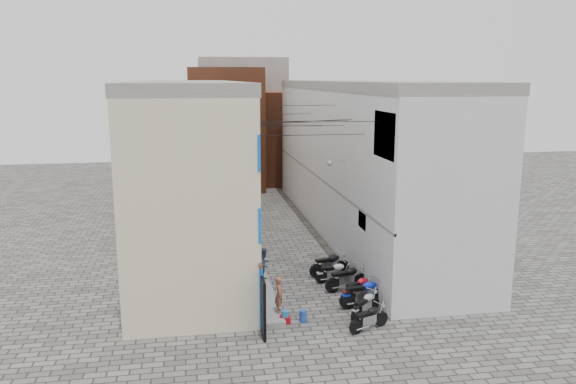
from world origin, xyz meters
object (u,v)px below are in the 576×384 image
motorcycle_c (364,292)px  person_a (279,294)px  motorcycle_g (330,263)px  water_jug_far (285,317)px  red_crate (285,319)px  person_b (264,264)px  motorcycle_a (369,317)px  motorcycle_e (347,277)px  motorcycle_d (359,287)px  motorcycle_b (366,304)px  motorcycle_f (334,271)px  water_jug_near (303,316)px

motorcycle_c → person_a: bearing=-91.9°
motorcycle_c → motorcycle_g: bearing=177.6°
water_jug_far → red_crate: water_jug_far is taller
person_b → water_jug_far: size_ratio=3.02×
motorcycle_a → water_jug_far: motorcycle_a is taller
water_jug_far → person_a: bearing=106.7°
motorcycle_e → motorcycle_c: bearing=-8.5°
motorcycle_d → person_a: 3.83m
water_jug_far → motorcycle_a: bearing=-21.0°
motorcycle_a → motorcycle_b: bearing=145.0°
motorcycle_g → red_crate: size_ratio=4.85×
motorcycle_a → motorcycle_f: 5.04m
person_b → water_jug_far: bearing=-133.1°
motorcycle_c → person_a: (-3.59, -0.51, 0.33)m
motorcycle_c → water_jug_near: (-2.74, -1.01, -0.40)m
motorcycle_e → person_b: 3.72m
person_b → red_crate: person_b is taller
motorcycle_f → person_b: person_b is taller
motorcycle_d → motorcycle_e: 1.15m
motorcycle_f → motorcycle_d: bearing=9.8°
water_jug_near → water_jug_far: size_ratio=0.93×
motorcycle_b → person_a: 3.39m
person_a → water_jug_near: size_ratio=3.14×
person_b → red_crate: 4.19m
water_jug_near → motorcycle_e: bearing=48.7°
motorcycle_c → person_a: size_ratio=1.53×
motorcycle_a → motorcycle_g: size_ratio=0.86×
motorcycle_c → red_crate: 3.62m
motorcycle_b → motorcycle_e: 2.88m
motorcycle_a → water_jug_far: size_ratio=3.67×
motorcycle_e → person_a: 4.15m
motorcycle_f → red_crate: bearing=-40.6°
person_a → person_b: 3.59m
motorcycle_d → water_jug_far: 3.88m
motorcycle_e → motorcycle_g: motorcycle_e is taller
motorcycle_g → motorcycle_e: bearing=-6.8°
motorcycle_b → motorcycle_d: bearing=131.0°
motorcycle_d → motorcycle_g: motorcycle_g is taller
motorcycle_d → motorcycle_f: (-0.52, 2.15, -0.02)m
motorcycle_f → water_jug_near: bearing=-33.5°
motorcycle_e → person_a: bearing=-69.7°
person_b → red_crate: bearing=-133.1°
motorcycle_a → water_jug_far: bearing=-134.7°
motorcycle_d → person_b: (-3.73, 2.33, 0.44)m
motorcycle_g → water_jug_far: 5.68m
motorcycle_a → motorcycle_c: size_ratio=0.82×
motorcycle_b → motorcycle_g: bearing=142.7°
motorcycle_e → motorcycle_b: bearing=-15.9°
motorcycle_g → person_a: bearing=-50.6°
person_b → red_crate: (0.28, -4.09, -0.85)m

